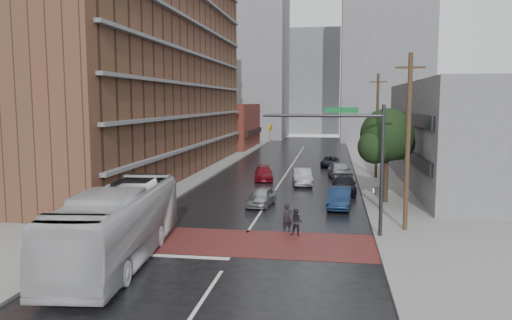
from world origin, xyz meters
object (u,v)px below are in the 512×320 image
(car_parked_mid, at_px, (344,185))
(pedestrian_a, at_px, (287,218))
(car_travel_b, at_px, (302,177))
(car_travel_c, at_px, (264,174))
(car_parked_far, at_px, (340,170))
(transit_bus, at_px, (118,224))
(car_parked_near, at_px, (339,198))
(pedestrian_b, at_px, (296,222))
(suv_travel, at_px, (330,162))
(car_travel_a, at_px, (261,197))

(car_parked_mid, bearing_deg, pedestrian_a, -104.97)
(pedestrian_a, relative_size, car_travel_b, 0.36)
(pedestrian_a, height_order, car_travel_c, pedestrian_a)
(car_travel_c, bearing_deg, pedestrian_a, -87.22)
(car_travel_b, xyz_separation_m, car_parked_far, (3.34, 4.30, 0.07))
(car_travel_c, height_order, car_parked_far, car_parked_far)
(car_travel_c, height_order, car_parked_mid, car_parked_mid)
(car_travel_c, xyz_separation_m, car_parked_far, (7.11, 1.95, 0.19))
(transit_bus, xyz_separation_m, car_parked_near, (10.23, 13.27, -1.00))
(pedestrian_a, distance_m, pedestrian_b, 0.93)
(transit_bus, distance_m, car_parked_near, 16.78)
(pedestrian_b, relative_size, car_travel_b, 0.34)
(suv_travel, relative_size, car_parked_far, 0.86)
(car_travel_c, xyz_separation_m, car_parked_mid, (7.39, -5.61, 0.05))
(suv_travel, bearing_deg, transit_bus, -100.52)
(car_travel_b, bearing_deg, pedestrian_a, -97.29)
(pedestrian_a, xyz_separation_m, car_travel_a, (-2.49, 6.92, -0.16))
(pedestrian_a, height_order, car_parked_near, pedestrian_a)
(car_travel_b, bearing_deg, suv_travel, 72.19)
(car_travel_a, height_order, car_travel_c, car_travel_a)
(car_travel_a, bearing_deg, car_parked_near, 8.19)
(car_parked_mid, distance_m, car_parked_far, 7.57)
(car_parked_mid, xyz_separation_m, car_parked_far, (-0.28, 7.56, 0.14))
(pedestrian_b, xyz_separation_m, car_travel_c, (-4.50, 19.31, -0.14))
(car_travel_c, bearing_deg, suv_travel, 51.73)
(pedestrian_a, bearing_deg, transit_bus, -163.29)
(car_travel_a, height_order, car_parked_near, car_parked_near)
(car_travel_a, xyz_separation_m, car_travel_c, (-1.45, 11.66, -0.03))
(transit_bus, height_order, car_travel_a, transit_bus)
(car_travel_c, bearing_deg, pedestrian_b, -86.08)
(car_parked_near, bearing_deg, car_travel_c, 124.20)
(suv_travel, bearing_deg, car_travel_a, -97.42)
(car_parked_near, bearing_deg, transit_bus, -124.31)
(car_travel_a, bearing_deg, car_travel_c, 104.41)
(car_travel_a, height_order, car_parked_mid, car_parked_mid)
(pedestrian_a, xyz_separation_m, car_travel_b, (-0.17, 16.22, -0.07))
(car_parked_near, height_order, car_parked_far, car_parked_far)
(car_parked_near, xyz_separation_m, car_parked_far, (0.19, 13.52, 0.09))
(pedestrian_b, bearing_deg, suv_travel, 102.86)
(pedestrian_b, bearing_deg, car_travel_c, 119.02)
(car_travel_b, bearing_deg, car_travel_a, -111.90)
(car_parked_mid, bearing_deg, car_parked_far, 92.07)
(car_travel_b, distance_m, car_parked_near, 9.74)
(car_travel_b, distance_m, car_parked_mid, 4.87)
(car_travel_a, relative_size, car_parked_mid, 0.84)
(suv_travel, bearing_deg, car_parked_far, -79.48)
(transit_bus, bearing_deg, car_travel_c, 76.47)
(transit_bus, distance_m, pedestrian_b, 9.62)
(pedestrian_a, height_order, car_parked_far, pedestrian_a)
(car_travel_a, bearing_deg, suv_travel, 85.70)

